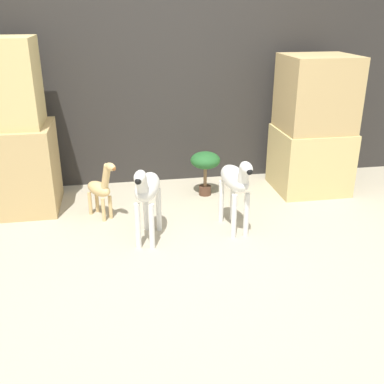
# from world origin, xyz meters

# --- Properties ---
(ground_plane) EXTENTS (14.00, 14.00, 0.00)m
(ground_plane) POSITION_xyz_m (0.00, 0.00, 0.00)
(ground_plane) COLOR #B2A88E
(wall_back) EXTENTS (6.40, 0.08, 2.20)m
(wall_back) POSITION_xyz_m (0.00, 1.71, 1.10)
(wall_back) COLOR #2D2B28
(wall_back) RESTS_ON ground_plane
(rock_pillar_left) EXTENTS (0.67, 0.62, 1.49)m
(rock_pillar_left) POSITION_xyz_m (-1.38, 1.19, 0.67)
(rock_pillar_left) COLOR tan
(rock_pillar_left) RESTS_ON ground_plane
(rock_pillar_right) EXTENTS (0.67, 0.62, 1.30)m
(rock_pillar_right) POSITION_xyz_m (1.38, 1.19, 0.63)
(rock_pillar_right) COLOR #D1B775
(rock_pillar_right) RESTS_ON ground_plane
(zebra_right) EXTENTS (0.22, 0.54, 0.65)m
(zebra_right) POSITION_xyz_m (0.42, 0.43, 0.42)
(zebra_right) COLOR silver
(zebra_right) RESTS_ON ground_plane
(zebra_left) EXTENTS (0.29, 0.54, 0.65)m
(zebra_left) POSITION_xyz_m (-0.29, 0.37, 0.42)
(zebra_left) COLOR silver
(zebra_left) RESTS_ON ground_plane
(giraffe_figurine) EXTENTS (0.30, 0.37, 0.54)m
(giraffe_figurine) POSITION_xyz_m (-0.65, 0.85, 0.28)
(giraffe_figurine) COLOR tan
(giraffe_figurine) RESTS_ON ground_plane
(potted_palm_front) EXTENTS (0.28, 0.28, 0.43)m
(potted_palm_front) POSITION_xyz_m (0.33, 1.20, 0.32)
(potted_palm_front) COLOR #513323
(potted_palm_front) RESTS_ON ground_plane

